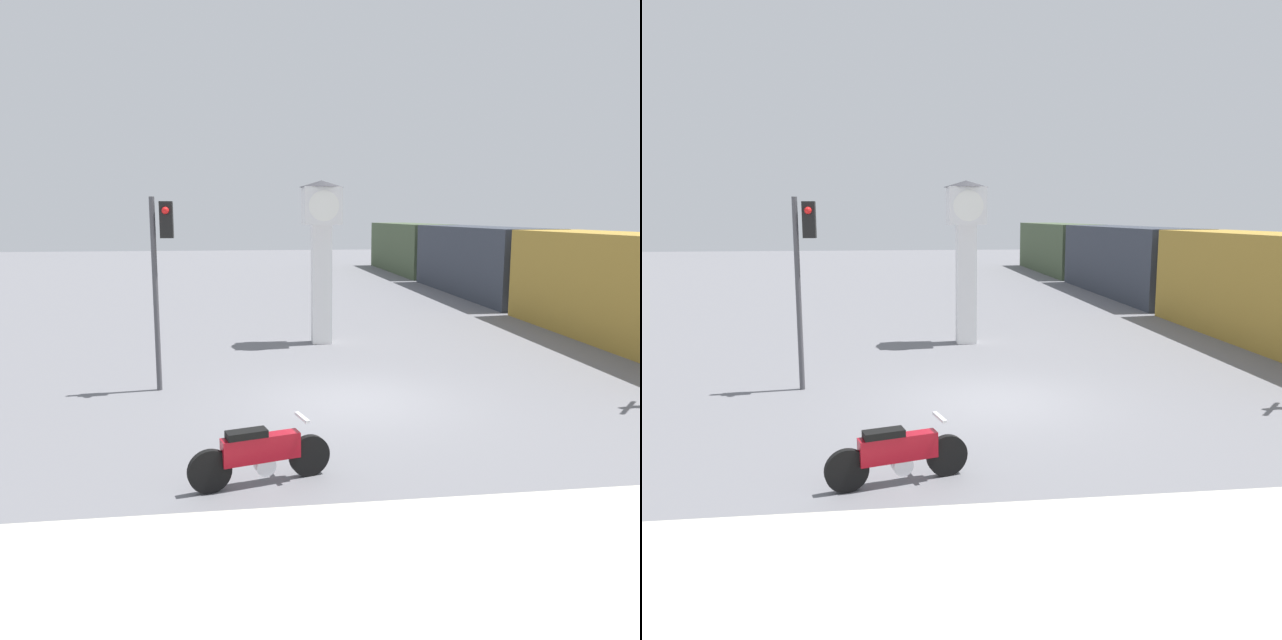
# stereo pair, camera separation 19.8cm
# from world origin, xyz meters

# --- Properties ---
(ground_plane) EXTENTS (120.00, 120.00, 0.00)m
(ground_plane) POSITION_xyz_m (0.00, 0.00, 0.00)
(ground_plane) COLOR slate
(motorcycle) EXTENTS (2.14, 0.75, 0.96)m
(motorcycle) POSITION_xyz_m (-2.11, -3.94, 0.46)
(motorcycle) COLOR black
(motorcycle) RESTS_ON ground_plane
(clock_tower) EXTENTS (1.35, 1.35, 4.99)m
(clock_tower) POSITION_xyz_m (0.19, 6.33, 3.31)
(clock_tower) COLOR white
(clock_tower) RESTS_ON ground_plane
(freight_train) EXTENTS (2.80, 38.20, 3.40)m
(freight_train) POSITION_xyz_m (9.74, 17.52, 1.70)
(freight_train) COLOR olive
(freight_train) RESTS_ON ground_plane
(traffic_light) EXTENTS (0.50, 0.35, 4.35)m
(traffic_light) POSITION_xyz_m (-4.07, 1.46, 2.99)
(traffic_light) COLOR #47474C
(traffic_light) RESTS_ON ground_plane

